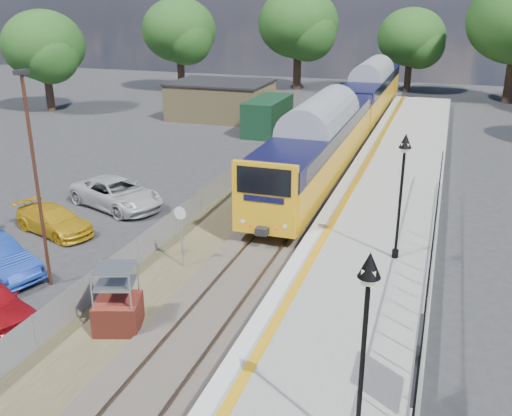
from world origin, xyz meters
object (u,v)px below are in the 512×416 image
at_px(carpark_lamp, 35,170).
at_px(victorian_lamp_south, 366,311).
at_px(brick_plinth, 117,300).
at_px(car_yellow, 54,220).
at_px(car_white, 117,194).
at_px(train, 352,109).
at_px(victorian_lamp_north, 403,168).
at_px(speed_sign, 181,227).

bearing_deg(carpark_lamp, victorian_lamp_south, -25.12).
height_order(brick_plinth, car_yellow, brick_plinth).
bearing_deg(car_white, train, -4.63).
xyz_separation_m(brick_plinth, carpark_lamp, (-3.96, 1.80, 3.28)).
bearing_deg(carpark_lamp, victorian_lamp_north, 20.50).
height_order(train, speed_sign, train).
distance_m(speed_sign, car_white, 7.94).
bearing_deg(car_white, speed_sign, -109.53).
bearing_deg(victorian_lamp_south, train, 99.97).
bearing_deg(victorian_lamp_south, speed_sign, 133.64).
bearing_deg(car_white, brick_plinth, -127.35).
bearing_deg(brick_plinth, train, 84.80).
xyz_separation_m(victorian_lamp_south, speed_sign, (-8.00, 8.39, -2.61)).
distance_m(brick_plinth, car_yellow, 9.13).
xyz_separation_m(carpark_lamp, car_yellow, (-2.94, 4.17, -3.73)).
distance_m(train, carpark_lamp, 26.55).
xyz_separation_m(brick_plinth, car_white, (-6.00, 9.70, -0.33)).
bearing_deg(car_yellow, train, -5.48).
relative_size(carpark_lamp, car_white, 1.48).
relative_size(train, car_white, 7.89).
bearing_deg(train, carpark_lamp, -104.11).
distance_m(carpark_lamp, car_white, 8.92).
bearing_deg(brick_plinth, car_white, 121.74).
relative_size(brick_plinth, carpark_lamp, 0.29).
distance_m(victorian_lamp_north, speed_sign, 8.38).
xyz_separation_m(train, carpark_lamp, (-6.46, -25.68, 1.99)).
relative_size(brick_plinth, car_yellow, 0.53).
relative_size(victorian_lamp_south, carpark_lamp, 0.60).
bearing_deg(brick_plinth, speed_sign, 90.00).
distance_m(train, car_white, 19.78).
height_order(victorian_lamp_north, train, victorian_lamp_north).
distance_m(carpark_lamp, car_yellow, 6.32).
height_order(car_yellow, car_white, car_white).
relative_size(train, carpark_lamp, 5.33).
xyz_separation_m(victorian_lamp_north, speed_sign, (-7.80, -1.61, -2.61)).
relative_size(victorian_lamp_south, train, 0.11).
bearing_deg(car_yellow, victorian_lamp_south, -105.15).
xyz_separation_m(victorian_lamp_north, brick_plinth, (-7.80, -6.19, -3.25)).
height_order(victorian_lamp_north, brick_plinth, victorian_lamp_north).
bearing_deg(carpark_lamp, speed_sign, 35.14).
height_order(victorian_lamp_north, car_yellow, victorian_lamp_north).
xyz_separation_m(victorian_lamp_south, train, (-5.50, 31.29, -1.96)).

